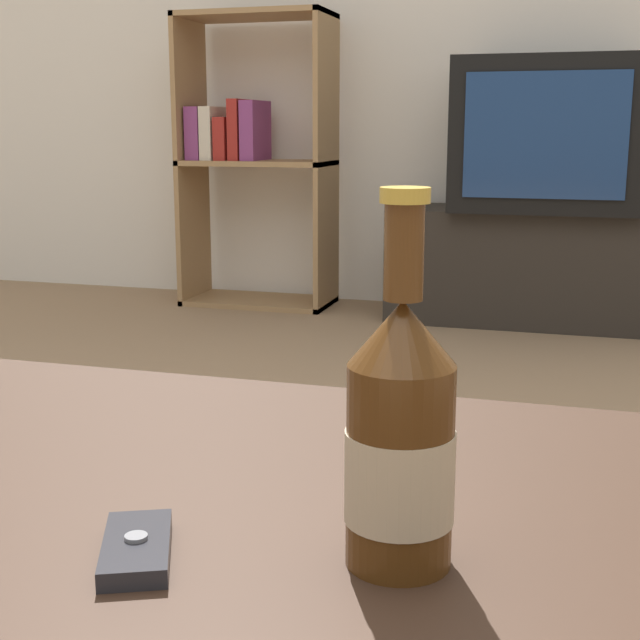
{
  "coord_description": "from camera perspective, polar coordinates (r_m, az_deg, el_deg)",
  "views": [
    {
      "loc": [
        0.35,
        -0.54,
        0.7
      ],
      "look_at": [
        0.09,
        0.32,
        0.51
      ],
      "focal_mm": 50.0,
      "sensor_mm": 36.0,
      "label": 1
    }
  ],
  "objects": [
    {
      "name": "coffee_table",
      "position": [
        0.73,
        -14.91,
        -16.36
      ],
      "size": [
        1.36,
        0.83,
        0.41
      ],
      "color": "#332116",
      "rests_on": "ground_plane"
    },
    {
      "name": "tv_stand",
      "position": [
        3.34,
        13.98,
        3.33
      ],
      "size": [
        1.09,
        0.37,
        0.41
      ],
      "color": "#28231E",
      "rests_on": "ground_plane"
    },
    {
      "name": "television",
      "position": [
        3.3,
        14.4,
        11.4
      ],
      "size": [
        0.64,
        0.5,
        0.52
      ],
      "color": "black",
      "rests_on": "tv_stand"
    },
    {
      "name": "bookshelf",
      "position": [
        3.59,
        -4.6,
        10.59
      ],
      "size": [
        0.59,
        0.3,
        1.13
      ],
      "color": "#99754C",
      "rests_on": "ground_plane"
    },
    {
      "name": "beer_bottle",
      "position": [
        0.6,
        5.16,
        -7.57
      ],
      "size": [
        0.07,
        0.07,
        0.26
      ],
      "color": "#47280F",
      "rests_on": "coffee_table"
    },
    {
      "name": "cell_phone",
      "position": [
        0.65,
        -11.66,
        -14.11
      ],
      "size": [
        0.08,
        0.11,
        0.02
      ],
      "rotation": [
        0.0,
        0.0,
        0.42
      ],
      "color": "#232328",
      "rests_on": "coffee_table"
    }
  ]
}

